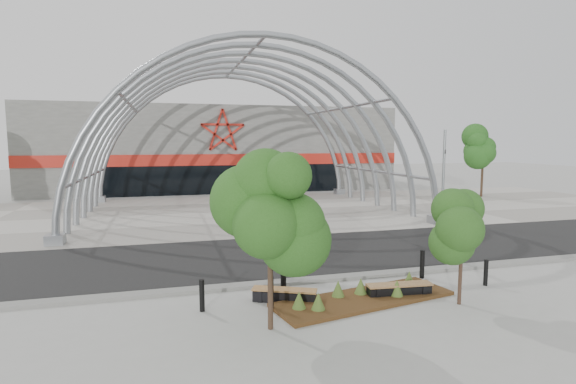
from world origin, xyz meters
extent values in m
plane|color=#9C9C97|center=(0.00, 0.00, 0.00)|extent=(140.00, 140.00, 0.00)
cube|color=black|center=(0.00, 3.50, 0.01)|extent=(140.00, 7.00, 0.02)
cube|color=gray|center=(0.00, 15.50, 0.02)|extent=(60.00, 17.00, 0.04)
cube|color=slate|center=(0.00, -0.25, 0.06)|extent=(60.00, 0.50, 0.12)
cube|color=slate|center=(0.00, 33.50, 4.00)|extent=(34.00, 15.00, 8.00)
cube|color=black|center=(0.00, 26.05, 1.30)|extent=(22.00, 0.25, 2.60)
cube|color=red|center=(0.00, 26.05, 3.10)|extent=(34.00, 0.30, 1.00)
torus|color=#91969B|center=(0.00, 8.00, 0.00)|extent=(20.36, 0.36, 20.36)
torus|color=#91969B|center=(0.00, 10.50, 0.00)|extent=(20.36, 0.36, 20.36)
torus|color=#91969B|center=(0.00, 13.00, 0.00)|extent=(20.36, 0.36, 20.36)
torus|color=#91969B|center=(0.00, 15.50, 0.00)|extent=(20.36, 0.36, 20.36)
torus|color=#91969B|center=(0.00, 18.00, 0.00)|extent=(20.36, 0.36, 20.36)
torus|color=#91969B|center=(0.00, 20.50, 0.00)|extent=(20.36, 0.36, 20.36)
torus|color=#91969B|center=(0.00, 23.00, 0.00)|extent=(20.36, 0.36, 20.36)
cylinder|color=#91969B|center=(9.66, 15.50, 2.59)|extent=(0.20, 15.00, 0.20)
cylinder|color=#91969B|center=(7.07, 15.50, 7.07)|extent=(0.20, 15.00, 0.20)
cylinder|color=#91969B|center=(0.00, 15.50, 10.00)|extent=(0.20, 15.00, 0.20)
cylinder|color=#91969B|center=(-7.07, 15.50, 7.07)|extent=(0.20, 15.00, 0.20)
cylinder|color=#91969B|center=(-9.66, 15.50, 2.59)|extent=(0.20, 15.00, 0.20)
cube|color=#91969B|center=(-10.00, 8.00, 0.25)|extent=(0.80, 0.80, 0.50)
cube|color=#91969B|center=(-10.00, 23.00, 0.25)|extent=(0.80, 0.80, 0.50)
cube|color=#91969B|center=(10.00, 8.00, 0.25)|extent=(0.80, 0.80, 0.50)
cube|color=#91969B|center=(10.00, 23.00, 0.25)|extent=(0.80, 0.80, 0.50)
cube|color=#3A270E|center=(0.61, -2.40, 0.05)|extent=(5.84, 2.82, 0.11)
cone|color=#4D6A28|center=(-1.04, -2.96, 0.35)|extent=(0.39, 0.39, 0.49)
cone|color=#4D6A28|center=(0.65, -2.06, 0.35)|extent=(0.39, 0.39, 0.49)
cone|color=#4D6A28|center=(1.62, -2.52, 0.35)|extent=(0.39, 0.39, 0.49)
cone|color=#4D6A28|center=(-0.11, -2.11, 0.35)|extent=(0.39, 0.39, 0.49)
cone|color=#4D6A28|center=(2.47, -1.80, 0.35)|extent=(0.39, 0.39, 0.49)
cone|color=#4D6A28|center=(-1.53, -2.73, 0.35)|extent=(0.39, 0.39, 0.49)
cylinder|color=gray|center=(10.66, 8.48, 2.71)|extent=(0.15, 0.15, 5.42)
imported|color=black|center=(10.66, 8.48, 3.90)|extent=(0.35, 0.76, 0.15)
cylinder|color=#302218|center=(-2.56, -3.63, 1.09)|extent=(0.14, 0.14, 2.18)
ellipsoid|color=#1C4313|center=(-2.56, -3.63, 3.07)|extent=(1.87, 1.87, 2.38)
cylinder|color=#33211A|center=(3.18, -3.40, 0.82)|extent=(0.11, 0.11, 1.63)
ellipsoid|color=#1F3F15|center=(3.18, -3.40, 2.30)|extent=(1.35, 1.35, 1.78)
cube|color=black|center=(-1.72, -1.86, 0.16)|extent=(1.85, 1.11, 0.32)
cube|color=black|center=(-2.36, -1.57, 0.19)|extent=(0.28, 0.42, 0.38)
cube|color=black|center=(-1.08, -2.16, 0.19)|extent=(0.28, 0.42, 0.38)
cube|color=#9B6133|center=(-1.72, -1.86, 0.38)|extent=(1.92, 1.19, 0.06)
cube|color=black|center=(1.78, -2.39, 0.17)|extent=(2.01, 0.56, 0.34)
cube|color=black|center=(1.04, -2.32, 0.20)|extent=(0.16, 0.45, 0.40)
cube|color=black|center=(2.52, -2.46, 0.20)|extent=(0.16, 0.45, 0.40)
cube|color=brown|center=(1.78, -2.39, 0.40)|extent=(2.06, 0.63, 0.06)
cylinder|color=black|center=(-4.15, -1.97, 0.46)|extent=(0.15, 0.15, 0.91)
cylinder|color=black|center=(-2.29, -2.49, 0.51)|extent=(0.16, 0.16, 1.02)
cylinder|color=black|center=(-1.57, -1.18, 0.56)|extent=(0.18, 0.18, 1.12)
cylinder|color=black|center=(3.52, -0.87, 0.50)|extent=(0.16, 0.16, 0.99)
cylinder|color=black|center=(5.10, -2.15, 0.44)|extent=(0.14, 0.14, 0.87)
cylinder|color=black|center=(21.00, 18.00, 1.51)|extent=(0.20, 0.20, 3.03)
ellipsoid|color=#164915|center=(21.00, 18.00, 4.26)|extent=(2.70, 2.70, 3.30)
camera|label=1|loc=(-5.04, -14.33, 4.77)|focal=28.00mm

